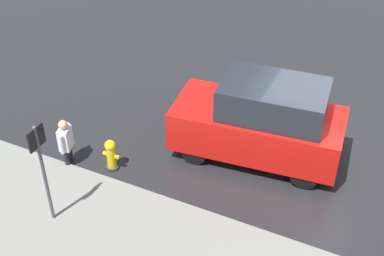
% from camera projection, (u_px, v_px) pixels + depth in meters
% --- Properties ---
extents(ground_plane, '(60.00, 60.00, 0.00)m').
position_uv_depth(ground_plane, '(310.00, 161.00, 12.75)').
color(ground_plane, black).
extents(moving_hatchback, '(4.06, 2.12, 2.06)m').
position_uv_depth(moving_hatchback, '(261.00, 121.00, 12.28)').
color(moving_hatchback, red).
rests_on(moving_hatchback, ground).
extents(fire_hydrant, '(0.42, 0.31, 0.80)m').
position_uv_depth(fire_hydrant, '(111.00, 155.00, 12.30)').
color(fire_hydrant, gold).
rests_on(fire_hydrant, ground).
extents(pedestrian, '(0.33, 0.55, 1.22)m').
position_uv_depth(pedestrian, '(66.00, 140.00, 12.29)').
color(pedestrian, silver).
rests_on(pedestrian, ground).
extents(sign_post, '(0.07, 0.44, 2.40)m').
position_uv_depth(sign_post, '(41.00, 161.00, 10.29)').
color(sign_post, '#4C4C51').
rests_on(sign_post, ground).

